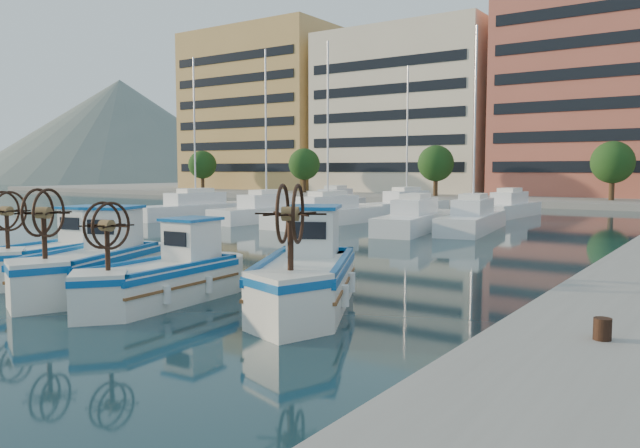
{
  "coord_description": "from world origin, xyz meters",
  "views": [
    {
      "loc": [
        14.51,
        -11.02,
        3.51
      ],
      "look_at": [
        1.57,
        7.93,
        1.5
      ],
      "focal_mm": 35.0,
      "sensor_mm": 36.0,
      "label": 1
    }
  ],
  "objects_px": {
    "fishing_boat_c": "(166,274)",
    "fishing_boat_d": "(306,273)",
    "fishing_boat_b": "(93,262)",
    "fishing_boat_a": "(61,253)"
  },
  "relations": [
    {
      "from": "fishing_boat_c",
      "to": "fishing_boat_d",
      "type": "distance_m",
      "value": 3.77
    },
    {
      "from": "fishing_boat_b",
      "to": "fishing_boat_d",
      "type": "xyz_separation_m",
      "value": [
        6.31,
        1.76,
        0.05
      ]
    },
    {
      "from": "fishing_boat_a",
      "to": "fishing_boat_b",
      "type": "relative_size",
      "value": 0.94
    },
    {
      "from": "fishing_boat_b",
      "to": "fishing_boat_d",
      "type": "bearing_deg",
      "value": -5.37
    },
    {
      "from": "fishing_boat_c",
      "to": "fishing_boat_a",
      "type": "bearing_deg",
      "value": 168.8
    },
    {
      "from": "fishing_boat_c",
      "to": "fishing_boat_d",
      "type": "relative_size",
      "value": 0.85
    },
    {
      "from": "fishing_boat_a",
      "to": "fishing_boat_b",
      "type": "xyz_separation_m",
      "value": [
        2.85,
        -0.83,
        0.04
      ]
    },
    {
      "from": "fishing_boat_a",
      "to": "fishing_boat_c",
      "type": "bearing_deg",
      "value": -17.25
    },
    {
      "from": "fishing_boat_b",
      "to": "fishing_boat_c",
      "type": "height_order",
      "value": "fishing_boat_b"
    },
    {
      "from": "fishing_boat_c",
      "to": "fishing_boat_b",
      "type": "bearing_deg",
      "value": 178.12
    }
  ]
}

